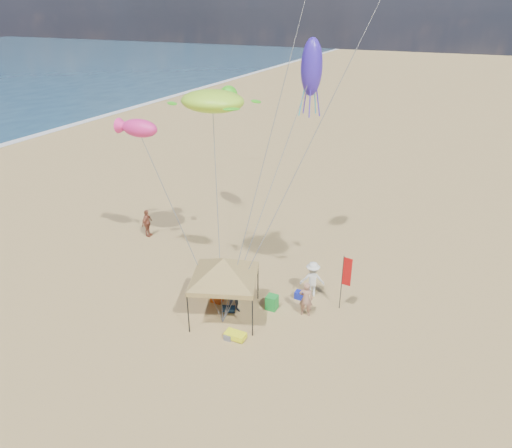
{
  "coord_description": "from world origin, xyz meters",
  "views": [
    {
      "loc": [
        8.04,
        -14.22,
        13.09
      ],
      "look_at": [
        0.0,
        3.0,
        4.0
      ],
      "focal_mm": 32.35,
      "sensor_mm": 36.0,
      "label": 1
    }
  ],
  "objects_px": {
    "canopy_tent": "(224,260)",
    "cooler_blue": "(301,295)",
    "cooler_red": "(217,298)",
    "chair_green": "(272,302)",
    "chair_yellow": "(205,286)",
    "beach_cart": "(235,335)",
    "person_near_b": "(235,296)",
    "person_near_a": "(306,299)",
    "person_far_a": "(147,223)",
    "person_near_c": "(312,279)",
    "feather_flag": "(346,275)"
  },
  "relations": [
    {
      "from": "person_near_b",
      "to": "chair_green",
      "type": "bearing_deg",
      "value": 7.69
    },
    {
      "from": "cooler_blue",
      "to": "chair_yellow",
      "type": "height_order",
      "value": "chair_yellow"
    },
    {
      "from": "chair_green",
      "to": "chair_yellow",
      "type": "distance_m",
      "value": 3.57
    },
    {
      "from": "chair_yellow",
      "to": "person_near_c",
      "type": "xyz_separation_m",
      "value": [
        4.91,
        2.0,
        0.58
      ]
    },
    {
      "from": "feather_flag",
      "to": "person_far_a",
      "type": "height_order",
      "value": "feather_flag"
    },
    {
      "from": "chair_green",
      "to": "person_near_a",
      "type": "bearing_deg",
      "value": 7.95
    },
    {
      "from": "feather_flag",
      "to": "chair_yellow",
      "type": "height_order",
      "value": "feather_flag"
    },
    {
      "from": "chair_yellow",
      "to": "person_near_c",
      "type": "distance_m",
      "value": 5.34
    },
    {
      "from": "canopy_tent",
      "to": "cooler_blue",
      "type": "bearing_deg",
      "value": 44.65
    },
    {
      "from": "beach_cart",
      "to": "person_near_b",
      "type": "height_order",
      "value": "person_near_b"
    },
    {
      "from": "person_near_a",
      "to": "cooler_red",
      "type": "bearing_deg",
      "value": -2.65
    },
    {
      "from": "beach_cart",
      "to": "person_far_a",
      "type": "relative_size",
      "value": 0.51
    },
    {
      "from": "cooler_blue",
      "to": "chair_yellow",
      "type": "bearing_deg",
      "value": -161.72
    },
    {
      "from": "feather_flag",
      "to": "cooler_blue",
      "type": "bearing_deg",
      "value": -179.44
    },
    {
      "from": "feather_flag",
      "to": "person_near_b",
      "type": "relative_size",
      "value": 1.67
    },
    {
      "from": "canopy_tent",
      "to": "cooler_blue",
      "type": "relative_size",
      "value": 9.84
    },
    {
      "from": "person_near_a",
      "to": "person_near_b",
      "type": "bearing_deg",
      "value": 6.7
    },
    {
      "from": "canopy_tent",
      "to": "feather_flag",
      "type": "bearing_deg",
      "value": 29.32
    },
    {
      "from": "cooler_red",
      "to": "cooler_blue",
      "type": "height_order",
      "value": "same"
    },
    {
      "from": "chair_green",
      "to": "feather_flag",
      "type": "bearing_deg",
      "value": 24.32
    },
    {
      "from": "person_near_b",
      "to": "cooler_blue",
      "type": "bearing_deg",
      "value": 18.89
    },
    {
      "from": "chair_yellow",
      "to": "person_far_a",
      "type": "xyz_separation_m",
      "value": [
        -6.43,
        3.87,
        0.53
      ]
    },
    {
      "from": "canopy_tent",
      "to": "feather_flag",
      "type": "xyz_separation_m",
      "value": [
        4.83,
        2.71,
        -0.99
      ]
    },
    {
      "from": "feather_flag",
      "to": "person_near_a",
      "type": "bearing_deg",
      "value": -141.63
    },
    {
      "from": "canopy_tent",
      "to": "chair_yellow",
      "type": "bearing_deg",
      "value": 146.14
    },
    {
      "from": "cooler_red",
      "to": "chair_green",
      "type": "bearing_deg",
      "value": 13.13
    },
    {
      "from": "chair_green",
      "to": "person_far_a",
      "type": "height_order",
      "value": "person_far_a"
    },
    {
      "from": "person_near_a",
      "to": "person_near_b",
      "type": "distance_m",
      "value": 3.28
    },
    {
      "from": "cooler_blue",
      "to": "canopy_tent",
      "type": "bearing_deg",
      "value": -135.35
    },
    {
      "from": "canopy_tent",
      "to": "person_near_c",
      "type": "xyz_separation_m",
      "value": [
        3.12,
        3.2,
        -1.97
      ]
    },
    {
      "from": "person_near_b",
      "to": "chair_yellow",
      "type": "bearing_deg",
      "value": 134.7
    },
    {
      "from": "canopy_tent",
      "to": "cooler_red",
      "type": "height_order",
      "value": "canopy_tent"
    },
    {
      "from": "feather_flag",
      "to": "chair_green",
      "type": "relative_size",
      "value": 4.07
    },
    {
      "from": "person_near_b",
      "to": "beach_cart",
      "type": "bearing_deg",
      "value": -86.85
    },
    {
      "from": "canopy_tent",
      "to": "cooler_blue",
      "type": "distance_m",
      "value": 4.69
    },
    {
      "from": "cooler_red",
      "to": "person_near_b",
      "type": "bearing_deg",
      "value": -15.14
    },
    {
      "from": "feather_flag",
      "to": "cooler_red",
      "type": "relative_size",
      "value": 5.28
    },
    {
      "from": "cooler_blue",
      "to": "person_near_a",
      "type": "distance_m",
      "value": 1.48
    },
    {
      "from": "beach_cart",
      "to": "person_near_c",
      "type": "bearing_deg",
      "value": 67.42
    },
    {
      "from": "beach_cart",
      "to": "canopy_tent",
      "type": "bearing_deg",
      "value": 131.83
    },
    {
      "from": "chair_green",
      "to": "person_near_b",
      "type": "relative_size",
      "value": 0.41
    },
    {
      "from": "chair_yellow",
      "to": "person_near_b",
      "type": "relative_size",
      "value": 0.41
    },
    {
      "from": "chair_green",
      "to": "beach_cart",
      "type": "relative_size",
      "value": 0.78
    },
    {
      "from": "chair_green",
      "to": "person_near_b",
      "type": "height_order",
      "value": "person_near_b"
    },
    {
      "from": "person_near_a",
      "to": "person_near_c",
      "type": "height_order",
      "value": "person_near_c"
    },
    {
      "from": "beach_cart",
      "to": "person_near_b",
      "type": "distance_m",
      "value": 2.1
    },
    {
      "from": "person_near_b",
      "to": "person_far_a",
      "type": "distance_m",
      "value": 9.71
    },
    {
      "from": "chair_green",
      "to": "person_near_b",
      "type": "xyz_separation_m",
      "value": [
        -1.48,
        -0.93,
        0.5
      ]
    },
    {
      "from": "feather_flag",
      "to": "person_near_c",
      "type": "distance_m",
      "value": 2.03
    },
    {
      "from": "feather_flag",
      "to": "beach_cart",
      "type": "bearing_deg",
      "value": -131.49
    }
  ]
}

